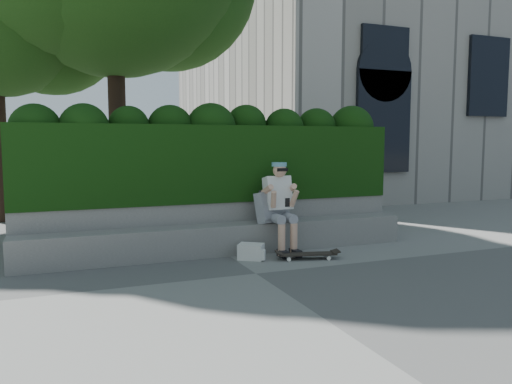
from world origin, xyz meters
name	(u,v)px	position (x,y,z in m)	size (l,w,h in m)	color
ground	(256,274)	(0.00, 0.00, 0.00)	(80.00, 80.00, 0.00)	slate
bench_ledge	(225,239)	(0.00, 1.25, 0.23)	(6.00, 0.45, 0.45)	gray
planter_wall	(216,224)	(0.00, 1.73, 0.38)	(6.00, 0.50, 0.75)	gray
hedge	(211,163)	(0.00, 1.95, 1.35)	(6.00, 1.00, 1.20)	black
person	(279,203)	(0.81, 1.07, 0.75)	(0.40, 0.76, 1.38)	gray
skateboard	(308,254)	(0.99, 0.46, 0.07)	(0.86, 0.42, 0.09)	black
backpack_plaid	(267,208)	(0.64, 1.15, 0.69)	(0.32, 0.17, 0.47)	#A5A5AA
backpack_ground	(251,252)	(0.23, 0.76, 0.11)	(0.35, 0.25, 0.23)	white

